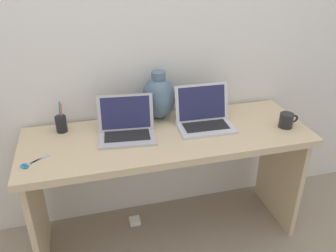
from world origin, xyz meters
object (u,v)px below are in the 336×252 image
object	(u,v)px
scissors	(30,164)
power_brick	(135,221)
laptop_right	(204,115)
coffee_mug	(287,120)
laptop_left	(126,126)
green_vase	(159,97)
pen_cup	(61,123)

from	to	relation	value
scissors	power_brick	size ratio (longest dim) A/B	1.92
laptop_right	coffee_mug	size ratio (longest dim) A/B	2.79
laptop_left	green_vase	bearing A→B (deg)	36.63
pen_cup	scissors	distance (m)	0.34
laptop_right	green_vase	distance (m)	0.29
scissors	green_vase	bearing A→B (deg)	25.16
laptop_right	pen_cup	size ratio (longest dim) A/B	1.82
laptop_left	scissors	xyz separation A→B (m)	(-0.49, -0.17, -0.05)
laptop_left	pen_cup	xyz separation A→B (m)	(-0.35, 0.13, -0.01)
pen_cup	coffee_mug	bearing A→B (deg)	-12.30
laptop_left	power_brick	xyz separation A→B (m)	(0.03, 0.09, -0.77)
laptop_right	pen_cup	world-z (taller)	laptop_right
scissors	pen_cup	bearing A→B (deg)	63.86
scissors	coffee_mug	bearing A→B (deg)	1.20
laptop_right	power_brick	xyz separation A→B (m)	(-0.42, 0.08, -0.78)
pen_cup	scissors	xyz separation A→B (m)	(-0.15, -0.30, -0.05)
laptop_left	laptop_right	world-z (taller)	laptop_right
laptop_left	power_brick	world-z (taller)	laptop_left
laptop_right	pen_cup	bearing A→B (deg)	170.90
green_vase	coffee_mug	size ratio (longest dim) A/B	2.52
green_vase	laptop_right	bearing A→B (deg)	-35.71
laptop_right	coffee_mug	distance (m)	0.47
laptop_left	laptop_right	distance (m)	0.45
coffee_mug	scissors	xyz separation A→B (m)	(-1.39, -0.03, -0.04)
laptop_right	coffee_mug	world-z (taller)	laptop_right
laptop_right	green_vase	bearing A→B (deg)	144.29
coffee_mug	power_brick	bearing A→B (deg)	165.33
power_brick	laptop_left	bearing A→B (deg)	-106.65
green_vase	coffee_mug	distance (m)	0.75
laptop_right	pen_cup	distance (m)	0.80
laptop_right	green_vase	world-z (taller)	green_vase
power_brick	green_vase	bearing A→B (deg)	21.86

